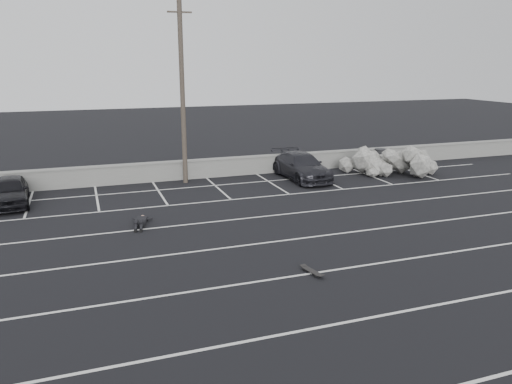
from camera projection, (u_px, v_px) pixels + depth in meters
name	position (u px, v px, depth m)	size (l,w,h in m)	color
ground	(285.00, 278.00, 15.10)	(120.00, 120.00, 0.00)	black
seawall	(188.00, 169.00, 27.74)	(50.00, 0.45, 1.06)	gray
stall_lines	(239.00, 232.00, 19.10)	(36.00, 20.05, 0.01)	silver
car_left	(10.00, 191.00, 22.60)	(1.57, 3.89, 1.33)	black
car_right	(301.00, 166.00, 27.75)	(1.99, 4.89, 1.42)	black
utility_pole	(182.00, 94.00, 25.84)	(1.25, 0.25, 9.37)	#4C4238
trash_bin	(380.00, 157.00, 31.28)	(0.80, 0.80, 1.07)	#262628
riprap_pile	(390.00, 166.00, 28.78)	(5.37, 3.96, 1.34)	#A7A49C
person	(141.00, 218.00, 20.11)	(1.33, 2.29, 0.43)	black
skateboard	(312.00, 271.00, 15.36)	(0.38, 0.85, 0.10)	black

